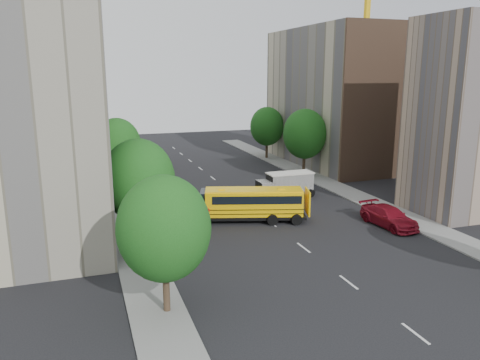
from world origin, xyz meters
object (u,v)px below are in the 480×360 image
street_tree_1 (139,180)px  street_tree_2 (117,145)px  safari_truck (286,184)px  parked_car_0 (174,243)px  parked_car_3 (389,217)px  street_tree_4 (305,134)px  parked_car_1 (147,193)px  parked_car_2 (134,171)px  school_bus (244,203)px  street_tree_0 (164,229)px  street_tree_5 (267,126)px

street_tree_1 → street_tree_2: street_tree_1 is taller
safari_truck → parked_car_0: bearing=-140.8°
parked_car_3 → street_tree_4: bearing=78.6°
parked_car_0 → parked_car_1: size_ratio=0.95×
parked_car_2 → parked_car_1: bearing=84.1°
street_tree_4 → parked_car_3: street_tree_4 is taller
street_tree_2 → school_bus: 17.57m
school_bus → parked_car_0: 8.80m
safari_truck → parked_car_1: 13.89m
street_tree_2 → parked_car_0: size_ratio=1.87×
safari_truck → parked_car_1: (-13.45, 3.43, -0.60)m
street_tree_0 → street_tree_5: size_ratio=0.99×
street_tree_5 → school_bus: 29.84m
street_tree_4 → parked_car_2: 21.02m
safari_truck → school_bus: bearing=-137.5°
parked_car_1 → safari_truck: bearing=169.9°
street_tree_0 → parked_car_2: 33.84m
parked_car_0 → parked_car_2: parked_car_2 is taller
street_tree_2 → parked_car_2: bearing=68.4°
parked_car_0 → parked_car_2: size_ratio=0.78×
street_tree_5 → street_tree_2: bearing=-151.4°
school_bus → street_tree_2: bearing=138.9°
street_tree_4 → parked_car_1: bearing=-165.3°
parked_car_1 → parked_car_0: bearing=93.3°
street_tree_2 → parked_car_2: (2.19, 5.54, -4.09)m
street_tree_5 → parked_car_2: 21.21m
street_tree_5 → school_bus: street_tree_5 is taller
parked_car_2 → parked_car_3: (17.61, -25.40, 0.07)m
street_tree_0 → safari_truck: bearing=51.1°
street_tree_1 → street_tree_2: (0.00, 18.00, -0.12)m
parked_car_0 → parked_car_3: 17.83m
street_tree_2 → street_tree_5: size_ratio=1.03×
safari_truck → parked_car_3: bearing=-69.9°
safari_truck → parked_car_1: size_ratio=1.34×
street_tree_5 → school_bus: (-12.95, -26.71, -3.11)m
street_tree_4 → street_tree_1: bearing=-140.7°
school_bus → safari_truck: size_ratio=1.77×
street_tree_1 → parked_car_0: 5.03m
street_tree_0 → street_tree_4: size_ratio=0.91×
parked_car_0 → parked_car_3: bearing=178.8°
street_tree_2 → parked_car_3: bearing=-45.1°
parked_car_1 → parked_car_2: size_ratio=0.82×
parked_car_3 → safari_truck: bearing=105.2°
safari_truck → parked_car_0: (-13.68, -11.23, -0.61)m
school_bus → parked_car_1: (-6.85, 9.52, -0.88)m
street_tree_4 → parked_car_3: bearing=-96.3°
street_tree_5 → parked_car_2: size_ratio=1.42×
street_tree_5 → parked_car_3: size_ratio=1.35×
street_tree_5 → parked_car_3: street_tree_5 is taller
parked_car_3 → street_tree_0: bearing=-162.8°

